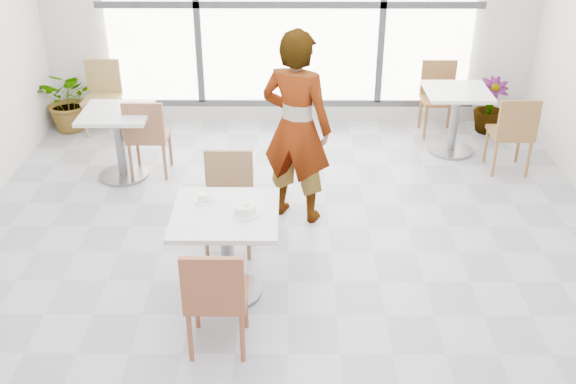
{
  "coord_description": "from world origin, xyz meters",
  "views": [
    {
      "loc": [
        0.02,
        -4.48,
        3.25
      ],
      "look_at": [
        0.0,
        -0.3,
        1.0
      ],
      "focal_mm": 41.41,
      "sensor_mm": 36.0,
      "label": 1
    }
  ],
  "objects_px": {
    "chair_near": "(215,294)",
    "bg_chair_right_far": "(439,92)",
    "chair_far": "(229,194)",
    "bg_chair_left_near": "(147,133)",
    "bg_chair_left_far": "(103,91)",
    "bg_table_right": "(455,112)",
    "plant_right": "(490,106)",
    "bg_chair_right_near": "(513,130)",
    "plant_left": "(70,100)",
    "person": "(296,128)",
    "bg_table_left": "(119,135)",
    "coffee_cup": "(203,198)",
    "main_table": "(227,238)",
    "oatmeal_bowl": "(245,209)"
  },
  "relations": [
    {
      "from": "bg_table_left",
      "to": "bg_chair_left_near",
      "type": "xyz_separation_m",
      "value": [
        0.29,
        0.02,
        0.01
      ]
    },
    {
      "from": "chair_near",
      "to": "bg_chair_left_far",
      "type": "height_order",
      "value": "same"
    },
    {
      "from": "main_table",
      "to": "plant_left",
      "type": "bearing_deg",
      "value": 123.56
    },
    {
      "from": "chair_far",
      "to": "plant_right",
      "type": "relative_size",
      "value": 1.28
    },
    {
      "from": "person",
      "to": "bg_chair_left_near",
      "type": "height_order",
      "value": "person"
    },
    {
      "from": "main_table",
      "to": "bg_chair_right_near",
      "type": "distance_m",
      "value": 3.59
    },
    {
      "from": "bg_table_left",
      "to": "bg_chair_right_near",
      "type": "height_order",
      "value": "bg_chair_right_near"
    },
    {
      "from": "chair_near",
      "to": "bg_chair_right_far",
      "type": "height_order",
      "value": "same"
    },
    {
      "from": "bg_table_right",
      "to": "plant_right",
      "type": "xyz_separation_m",
      "value": [
        0.57,
        0.59,
        -0.15
      ]
    },
    {
      "from": "chair_far",
      "to": "bg_chair_left_near",
      "type": "height_order",
      "value": "same"
    },
    {
      "from": "chair_far",
      "to": "bg_chair_left_near",
      "type": "distance_m",
      "value": 1.66
    },
    {
      "from": "coffee_cup",
      "to": "bg_table_left",
      "type": "distance_m",
      "value": 2.23
    },
    {
      "from": "chair_near",
      "to": "plant_right",
      "type": "bearing_deg",
      "value": -126.26
    },
    {
      "from": "chair_near",
      "to": "person",
      "type": "distance_m",
      "value": 2.06
    },
    {
      "from": "bg_chair_left_near",
      "to": "plant_left",
      "type": "height_order",
      "value": "bg_chair_left_near"
    },
    {
      "from": "bg_chair_right_far",
      "to": "plant_right",
      "type": "distance_m",
      "value": 0.66
    },
    {
      "from": "bg_chair_left_far",
      "to": "plant_left",
      "type": "xyz_separation_m",
      "value": [
        -0.42,
        -0.01,
        -0.11
      ]
    },
    {
      "from": "coffee_cup",
      "to": "main_table",
      "type": "bearing_deg",
      "value": -41.11
    },
    {
      "from": "chair_near",
      "to": "coffee_cup",
      "type": "height_order",
      "value": "chair_near"
    },
    {
      "from": "chair_far",
      "to": "person",
      "type": "xyz_separation_m",
      "value": [
        0.59,
        0.51,
        0.41
      ]
    },
    {
      "from": "bg_chair_left_near",
      "to": "bg_chair_right_near",
      "type": "relative_size",
      "value": 1.0
    },
    {
      "from": "plant_left",
      "to": "plant_right",
      "type": "relative_size",
      "value": 1.16
    },
    {
      "from": "bg_chair_left_near",
      "to": "bg_chair_right_near",
      "type": "height_order",
      "value": "same"
    },
    {
      "from": "bg_chair_right_near",
      "to": "bg_table_left",
      "type": "bearing_deg",
      "value": 1.57
    },
    {
      "from": "bg_table_left",
      "to": "oatmeal_bowl",
      "type": "bearing_deg",
      "value": -55.07
    },
    {
      "from": "bg_chair_left_far",
      "to": "plant_left",
      "type": "relative_size",
      "value": 1.11
    },
    {
      "from": "coffee_cup",
      "to": "bg_chair_left_far",
      "type": "height_order",
      "value": "bg_chair_left_far"
    },
    {
      "from": "bg_chair_right_far",
      "to": "chair_near",
      "type": "bearing_deg",
      "value": -119.71
    },
    {
      "from": "chair_near",
      "to": "person",
      "type": "xyz_separation_m",
      "value": [
        0.56,
        1.94,
        0.41
      ]
    },
    {
      "from": "coffee_cup",
      "to": "bg_chair_left_near",
      "type": "relative_size",
      "value": 0.18
    },
    {
      "from": "bg_chair_right_near",
      "to": "plant_left",
      "type": "relative_size",
      "value": 1.11
    },
    {
      "from": "person",
      "to": "bg_table_left",
      "type": "relative_size",
      "value": 2.43
    },
    {
      "from": "plant_left",
      "to": "main_table",
      "type": "bearing_deg",
      "value": -56.44
    },
    {
      "from": "chair_far",
      "to": "plant_right",
      "type": "bearing_deg",
      "value": 41.0
    },
    {
      "from": "main_table",
      "to": "bg_chair_right_near",
      "type": "xyz_separation_m",
      "value": [
        2.85,
        2.18,
        -0.02
      ]
    },
    {
      "from": "oatmeal_bowl",
      "to": "coffee_cup",
      "type": "distance_m",
      "value": 0.39
    },
    {
      "from": "chair_far",
      "to": "plant_left",
      "type": "xyz_separation_m",
      "value": [
        -2.18,
        2.61,
        -0.11
      ]
    },
    {
      "from": "bg_chair_left_near",
      "to": "plant_left",
      "type": "xyz_separation_m",
      "value": [
        -1.21,
        1.27,
        -0.11
      ]
    },
    {
      "from": "chair_near",
      "to": "bg_table_left",
      "type": "bearing_deg",
      "value": -64.79
    },
    {
      "from": "bg_chair_right_near",
      "to": "plant_left",
      "type": "bearing_deg",
      "value": -13.06
    },
    {
      "from": "bg_chair_left_near",
      "to": "coffee_cup",
      "type": "bearing_deg",
      "value": 113.42
    },
    {
      "from": "chair_far",
      "to": "bg_chair_left_far",
      "type": "distance_m",
      "value": 3.16
    },
    {
      "from": "plant_right",
      "to": "bg_chair_left_far",
      "type": "bearing_deg",
      "value": 179.5
    },
    {
      "from": "chair_far",
      "to": "bg_table_right",
      "type": "relative_size",
      "value": 1.16
    },
    {
      "from": "main_table",
      "to": "bg_table_right",
      "type": "xyz_separation_m",
      "value": [
        2.35,
        2.73,
        -0.04
      ]
    },
    {
      "from": "bg_table_right",
      "to": "plant_left",
      "type": "height_order",
      "value": "plant_left"
    },
    {
      "from": "coffee_cup",
      "to": "bg_chair_left_far",
      "type": "distance_m",
      "value": 3.6
    },
    {
      "from": "bg_chair_right_near",
      "to": "chair_far",
      "type": "bearing_deg",
      "value": 26.41
    },
    {
      "from": "main_table",
      "to": "chair_near",
      "type": "bearing_deg",
      "value": -91.47
    },
    {
      "from": "main_table",
      "to": "chair_far",
      "type": "relative_size",
      "value": 0.92
    }
  ]
}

